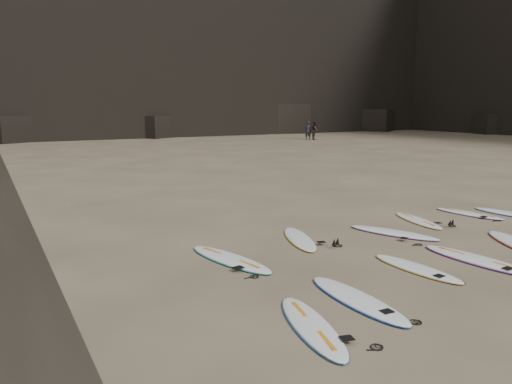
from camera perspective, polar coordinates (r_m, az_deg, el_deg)
ground at (r=11.37m, az=18.89°, el=-8.51°), size 240.00×240.00×0.00m
surfboard_0 at (r=8.22m, az=6.41°, el=-14.93°), size 1.15×2.50×0.09m
surfboard_1 at (r=9.35m, az=11.50°, el=-11.88°), size 0.68×2.63×0.09m
surfboard_2 at (r=11.35m, az=17.89°, el=-8.26°), size 0.71×2.33×0.08m
surfboard_3 at (r=12.39m, az=24.05°, el=-7.07°), size 0.89×2.83×0.10m
surfboard_5 at (r=11.42m, az=-2.98°, el=-7.62°), size 1.22×2.78×0.10m
surfboard_6 at (r=13.12m, az=5.00°, el=-5.33°), size 1.36×2.48×0.09m
surfboard_7 at (r=14.19m, az=15.43°, el=-4.48°), size 1.55×2.58×0.09m
surfboard_8 at (r=15.89m, az=18.00°, el=-3.09°), size 1.08×2.37×0.08m
surfboard_9 at (r=17.46m, az=23.15°, el=-2.26°), size 0.93×2.34×0.08m
surfboard_10 at (r=17.98m, az=27.05°, el=-2.21°), size 0.87×2.45×0.09m
person_a at (r=50.86m, az=5.95°, el=7.02°), size 0.80×0.69×1.85m
person_b at (r=50.75m, az=6.79°, el=7.00°), size 1.12×1.13×1.85m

